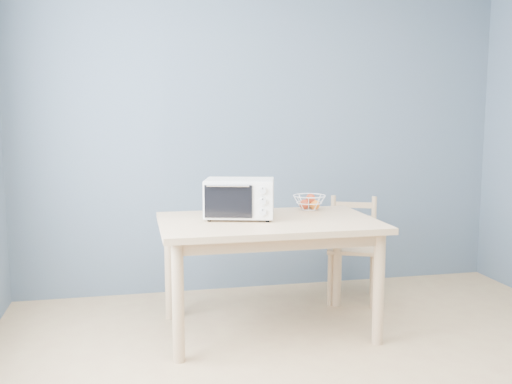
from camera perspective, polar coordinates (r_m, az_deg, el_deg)
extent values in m
cube|color=slate|center=(4.66, 0.89, 6.13)|extent=(4.00, 0.01, 2.60)
cube|color=#DDB185|center=(3.72, 1.22, -3.08)|extent=(1.40, 0.90, 0.04)
cylinder|color=#DDB185|center=(3.37, -7.80, -10.91)|extent=(0.07, 0.07, 0.71)
cylinder|color=#DDB185|center=(3.67, 12.17, -9.45)|extent=(0.07, 0.07, 0.71)
cylinder|color=#DDB185|center=(4.08, -8.62, -7.63)|extent=(0.07, 0.07, 0.71)
cylinder|color=#DDB185|center=(4.33, 8.11, -6.72)|extent=(0.07, 0.07, 0.71)
cube|color=white|center=(3.74, -1.66, -0.57)|extent=(0.51, 0.40, 0.25)
cube|color=black|center=(3.74, -2.57, -0.61)|extent=(0.34, 0.32, 0.19)
cube|color=black|center=(3.59, -2.79, -0.96)|extent=(0.29, 0.09, 0.21)
cylinder|color=silver|center=(3.56, -2.83, 0.61)|extent=(0.26, 0.08, 0.01)
cube|color=white|center=(3.59, 0.69, -0.93)|extent=(0.12, 0.04, 0.23)
cylinder|color=black|center=(3.67, -4.72, -2.83)|extent=(0.02, 0.02, 0.01)
cylinder|color=black|center=(3.64, 1.17, -2.89)|extent=(0.02, 0.02, 0.01)
cylinder|color=black|center=(3.89, -4.29, -2.23)|extent=(0.02, 0.02, 0.01)
cylinder|color=black|center=(3.86, 1.26, -2.28)|extent=(0.02, 0.02, 0.01)
cylinder|color=silver|center=(3.56, 0.68, 0.15)|extent=(0.05, 0.03, 0.04)
cylinder|color=silver|center=(3.57, 0.68, -0.95)|extent=(0.05, 0.03, 0.04)
cylinder|color=silver|center=(3.59, 0.68, -2.05)|extent=(0.05, 0.03, 0.04)
torus|color=white|center=(4.09, 5.35, -0.37)|extent=(0.30, 0.30, 0.01)
torus|color=white|center=(4.09, 5.34, -1.06)|extent=(0.24, 0.24, 0.01)
torus|color=white|center=(4.10, 5.33, -1.75)|extent=(0.14, 0.14, 0.01)
sphere|color=red|center=(4.09, 4.87, -1.25)|extent=(0.07, 0.07, 0.07)
sphere|color=orange|center=(4.09, 5.90, -1.30)|extent=(0.07, 0.07, 0.07)
sphere|color=tan|center=(4.14, 5.21, -1.19)|extent=(0.07, 0.07, 0.07)
sphere|color=red|center=(4.09, 5.49, -0.63)|extent=(0.07, 0.07, 0.07)
cube|color=#DDB185|center=(4.46, 9.62, -5.58)|extent=(0.48, 0.48, 0.03)
cylinder|color=#DDB185|center=(4.36, 7.42, -8.71)|extent=(0.04, 0.04, 0.40)
cylinder|color=#DDB185|center=(4.36, 11.64, -8.81)|extent=(0.04, 0.04, 0.40)
cylinder|color=#DDB185|center=(4.67, 7.62, -7.62)|extent=(0.04, 0.04, 0.40)
cylinder|color=#DDB185|center=(4.67, 11.56, -7.72)|extent=(0.04, 0.04, 0.40)
cylinder|color=#DDB185|center=(4.58, 7.71, -2.82)|extent=(0.04, 0.04, 0.40)
cylinder|color=#DDB185|center=(4.58, 11.69, -2.91)|extent=(0.04, 0.04, 0.40)
cube|color=#DDB185|center=(4.59, 9.68, -3.90)|extent=(0.30, 0.14, 0.04)
cube|color=#DDB185|center=(4.57, 9.71, -2.59)|extent=(0.30, 0.14, 0.04)
cube|color=#DDB185|center=(4.56, 9.74, -1.29)|extent=(0.30, 0.14, 0.04)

